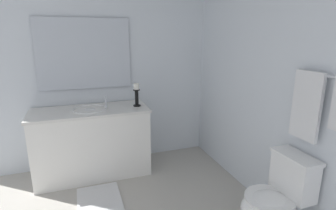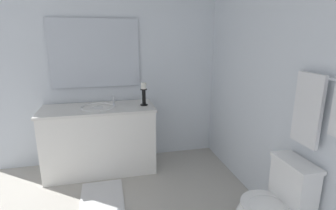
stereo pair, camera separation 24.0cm
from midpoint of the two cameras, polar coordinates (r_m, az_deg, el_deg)
wall_back at (r=2.64m, az=18.48°, el=4.52°), size 2.80×0.04×2.45m
wall_left at (r=3.48m, az=-17.19°, el=6.96°), size 0.04×2.95×2.45m
vanity_cabinet at (r=3.37m, az=-18.07°, el=-7.70°), size 0.58×1.35×0.83m
sink_basin at (r=3.25m, az=-18.58°, el=-1.59°), size 0.40×0.40×0.24m
mirror at (r=3.41m, az=-19.63°, el=10.36°), size 0.02×1.10×0.84m
candle_holder_tall at (r=3.22m, az=-8.95°, el=2.31°), size 0.09×0.09×0.28m
toilet at (r=2.38m, az=19.56°, el=-19.13°), size 0.39×0.54×0.75m
towel_bar at (r=2.08m, az=29.20°, el=5.35°), size 0.62×0.02×0.02m
towel_near_vanity at (r=2.21m, az=25.14°, el=-0.22°), size 0.25×0.03×0.53m
bath_mat at (r=3.00m, az=-17.00°, el=-19.36°), size 0.60×0.44×0.02m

